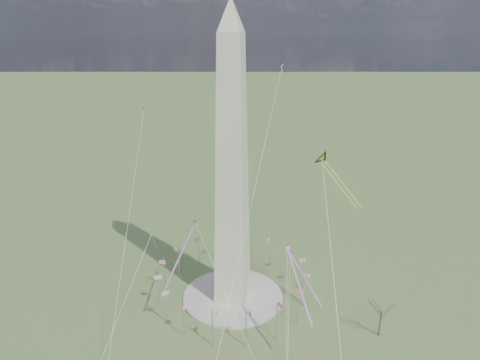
# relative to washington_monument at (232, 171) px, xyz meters

# --- Properties ---
(ground) EXTENTS (2000.00, 2000.00, 0.00)m
(ground) POSITION_rel_washington_monument_xyz_m (0.00, 0.00, -47.95)
(ground) COLOR #4B6231
(ground) RESTS_ON ground
(plaza) EXTENTS (36.00, 36.00, 0.80)m
(plaza) POSITION_rel_washington_monument_xyz_m (0.00, 0.00, -47.55)
(plaza) COLOR #B5ACA6
(plaza) RESTS_ON ground
(washington_monument) EXTENTS (15.56, 15.56, 100.00)m
(washington_monument) POSITION_rel_washington_monument_xyz_m (0.00, 0.00, 0.00)
(washington_monument) COLOR #BAB59C
(washington_monument) RESTS_ON plaza
(flagpole_ring) EXTENTS (54.40, 54.40, 13.00)m
(flagpole_ring) POSITION_rel_washington_monument_xyz_m (-0.00, -0.00, -40.68)
(flagpole_ring) COLOR silver
(flagpole_ring) RESTS_ON ground
(tree_near) EXTENTS (7.91, 7.91, 13.85)m
(tree_near) POSITION_rel_washington_monument_xyz_m (49.93, -9.88, -38.08)
(tree_near) COLOR #4E392F
(tree_near) RESTS_ON ground
(kite_delta_black) EXTENTS (16.65, 15.05, 15.08)m
(kite_delta_black) POSITION_rel_washington_monument_xyz_m (29.09, 7.34, 3.25)
(kite_delta_black) COLOR black
(kite_delta_black) RESTS_ON ground
(kite_diamond_purple) EXTENTS (2.07, 3.17, 9.63)m
(kite_diamond_purple) POSITION_rel_washington_monument_xyz_m (-31.96, 5.47, -28.37)
(kite_diamond_purple) COLOR #501C80
(kite_diamond_purple) RESTS_ON ground
(kite_streamer_left) EXTENTS (10.90, 19.72, 14.75)m
(kite_streamer_left) POSITION_rel_washington_monument_xyz_m (23.44, -18.90, -23.19)
(kite_streamer_left) COLOR red
(kite_streamer_left) RESTS_ON ground
(kite_streamer_mid) EXTENTS (4.77, 21.51, 14.84)m
(kite_streamer_mid) POSITION_rel_washington_monument_xyz_m (-13.73, -9.65, -23.30)
(kite_streamer_mid) COLOR red
(kite_streamer_mid) RESTS_ON ground
(kite_streamer_right) EXTENTS (13.90, 14.61, 13.05)m
(kite_streamer_right) POSITION_rel_washington_monument_xyz_m (23.70, 4.73, -36.84)
(kite_streamer_right) COLOR red
(kite_streamer_right) RESTS_ON ground
(kite_small_red) EXTENTS (1.41, 2.24, 4.99)m
(kite_small_red) POSITION_rel_washington_monument_xyz_m (-46.14, 35.73, 12.57)
(kite_small_red) COLOR red
(kite_small_red) RESTS_ON ground
(kite_small_white) EXTENTS (1.26, 2.08, 5.00)m
(kite_small_white) POSITION_rel_washington_monument_xyz_m (9.74, 44.45, 29.91)
(kite_small_white) COLOR silver
(kite_small_white) RESTS_ON ground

